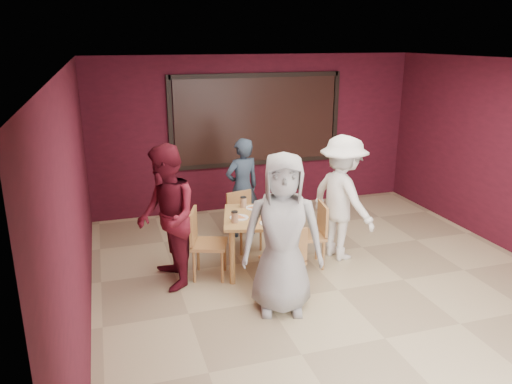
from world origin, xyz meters
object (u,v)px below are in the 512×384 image
object	(u,v)px
dining_table	(262,223)
chair_right	(314,231)
chair_left	(203,240)
diner_left	(167,218)
diner_front	(282,234)
chair_back	(243,217)
diner_right	(342,198)
chair_front	(286,258)
diner_back	(242,188)

from	to	relation	value
dining_table	chair_right	xyz separation A→B (m)	(0.73, -0.08, -0.18)
chair_left	diner_left	size ratio (longest dim) A/B	0.51
chair_left	diner_front	xyz separation A→B (m)	(0.70, -1.10, 0.42)
chair_back	diner_left	bearing A→B (deg)	-144.60
chair_left	chair_right	world-z (taller)	chair_left
dining_table	diner_right	xyz separation A→B (m)	(1.22, 0.07, 0.21)
dining_table	chair_front	xyz separation A→B (m)	(0.05, -0.78, -0.18)
dining_table	chair_back	distance (m)	0.84
chair_left	dining_table	bearing A→B (deg)	-2.44
diner_front	diner_right	distance (m)	1.74
chair_front	diner_front	xyz separation A→B (m)	(-0.15, -0.28, 0.43)
chair_left	diner_right	size ratio (longest dim) A/B	0.52
diner_right	diner_left	bearing A→B (deg)	76.82
chair_front	diner_right	world-z (taller)	diner_right
chair_back	diner_left	distance (m)	1.58
chair_left	diner_right	distance (m)	2.05
chair_left	diner_right	bearing A→B (deg)	1.00
chair_right	chair_left	bearing A→B (deg)	175.92
chair_front	chair_left	size ratio (longest dim) A/B	0.97
diner_back	chair_right	bearing A→B (deg)	101.43
diner_left	dining_table	bearing A→B (deg)	89.47
chair_back	diner_back	xyz separation A→B (m)	(0.13, 0.49, 0.31)
diner_front	diner_back	bearing A→B (deg)	101.62
chair_back	diner_right	distance (m)	1.52
dining_table	chair_back	world-z (taller)	dining_table
chair_back	chair_left	distance (m)	1.09
dining_table	chair_left	world-z (taller)	dining_table
diner_left	diner_right	size ratio (longest dim) A/B	1.03
diner_front	chair_left	bearing A→B (deg)	138.91
dining_table	chair_back	xyz separation A→B (m)	(-0.04, 0.82, -0.20)
chair_right	diner_left	distance (m)	2.05
chair_right	diner_right	bearing A→B (deg)	16.56
chair_front	diner_left	bearing A→B (deg)	151.36
diner_back	chair_back	bearing A→B (deg)	61.46
diner_left	chair_front	bearing A→B (deg)	58.05
chair_front	diner_front	world-z (taller)	diner_front
chair_back	chair_right	size ratio (longest dim) A/B	0.96
chair_right	diner_right	distance (m)	0.64
chair_front	chair_right	distance (m)	0.98
diner_front	diner_back	distance (m)	2.38
chair_front	diner_front	distance (m)	0.54
diner_left	diner_back	bearing A→B (deg)	131.68
chair_right	diner_back	xyz separation A→B (m)	(-0.64, 1.38, 0.29)
chair_front	diner_back	distance (m)	2.11
diner_back	chair_front	bearing A→B (deg)	75.47
dining_table	chair_left	bearing A→B (deg)	177.56
diner_right	chair_left	bearing A→B (deg)	74.81
chair_left	diner_back	size ratio (longest dim) A/B	0.59
diner_front	diner_back	size ratio (longest dim) A/B	1.19
chair_left	diner_left	xyz separation A→B (m)	(-0.47, -0.10, 0.39)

